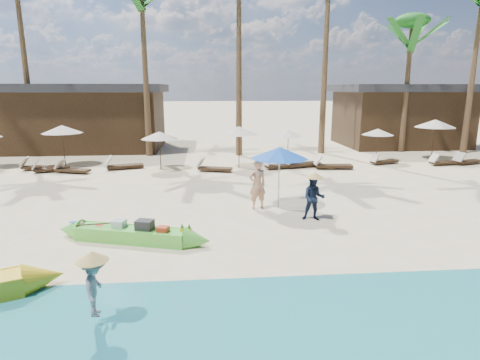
{
  "coord_description": "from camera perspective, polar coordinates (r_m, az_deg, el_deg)",
  "views": [
    {
      "loc": [
        0.11,
        -10.48,
        4.04
      ],
      "look_at": [
        1.18,
        2.0,
        1.17
      ],
      "focal_mm": 30.0,
      "sensor_mm": 36.0,
      "label": 1
    }
  ],
  "objects": [
    {
      "name": "pavilion_east",
      "position": [
        31.29,
        21.72,
        8.63
      ],
      "size": [
        8.8,
        6.6,
        4.3
      ],
      "color": "#362416",
      "rests_on": "ground"
    },
    {
      "name": "lounger_7_right",
      "position": [
        21.04,
        12.83,
        2.13
      ],
      "size": [
        1.98,
        0.77,
        0.66
      ],
      "rotation": [
        0.0,
        0.0,
        -0.1
      ],
      "color": "#362416",
      "rests_on": "ground"
    },
    {
      "name": "ground",
      "position": [
        11.23,
        -5.19,
        -8.23
      ],
      "size": [
        240.0,
        240.0,
        0.0
      ],
      "primitive_type": "plane",
      "color": "beige",
      "rests_on": "ground"
    },
    {
      "name": "green_canoe",
      "position": [
        11.27,
        -15.14,
        -7.42
      ],
      "size": [
        4.81,
        1.73,
        0.63
      ],
      "rotation": [
        0.0,
        0.0,
        -0.29
      ],
      "color": "#57CA3D",
      "rests_on": "ground"
    },
    {
      "name": "lounger_6_left",
      "position": [
        19.97,
        -3.91,
        1.79
      ],
      "size": [
        1.84,
        1.02,
        0.6
      ],
      "rotation": [
        0.0,
        0.0,
        -0.29
      ],
      "color": "#362416",
      "rests_on": "ground"
    },
    {
      "name": "pavilion_west",
      "position": [
        29.19,
        -21.26,
        8.42
      ],
      "size": [
        10.8,
        6.6,
        4.3
      ],
      "color": "#362416",
      "rests_on": "ground"
    },
    {
      "name": "wet_sand_strip",
      "position": [
        6.81,
        -5.31,
        -23.53
      ],
      "size": [
        240.0,
        4.5,
        0.01
      ],
      "primitive_type": "cube",
      "color": "tan",
      "rests_on": "ground"
    },
    {
      "name": "resort_parasol_8",
      "position": [
        23.93,
        19.0,
        6.49
      ],
      "size": [
        1.78,
        1.78,
        1.83
      ],
      "color": "#362416",
      "rests_on": "ground"
    },
    {
      "name": "lounger_6_right",
      "position": [
        20.67,
        5.72,
        2.18
      ],
      "size": [
        1.96,
        1.03,
        0.64
      ],
      "rotation": [
        0.0,
        0.0,
        0.25
      ],
      "color": "#362416",
      "rests_on": "ground"
    },
    {
      "name": "palm_6",
      "position": [
        28.21,
        23.15,
        18.06
      ],
      "size": [
        2.08,
        2.08,
        8.51
      ],
      "color": "brown",
      "rests_on": "ground"
    },
    {
      "name": "lounger_5_left",
      "position": [
        21.33,
        -16.4,
        2.05
      ],
      "size": [
        1.98,
        1.1,
        0.64
      ],
      "rotation": [
        0.0,
        0.0,
        0.29
      ],
      "color": "#362416",
      "rests_on": "ground"
    },
    {
      "name": "lounger_9_right",
      "position": [
        25.01,
        29.55,
        2.41
      ],
      "size": [
        1.9,
        1.08,
        0.62
      ],
      "rotation": [
        0.0,
        0.0,
        0.31
      ],
      "color": "#362416",
      "rests_on": "ground"
    },
    {
      "name": "lounger_9_left",
      "position": [
        24.16,
        26.89,
        2.34
      ],
      "size": [
        1.71,
        0.71,
        0.56
      ],
      "rotation": [
        0.0,
        0.0,
        0.12
      ],
      "color": "#362416",
      "rests_on": "ground"
    },
    {
      "name": "tourist",
      "position": [
        13.6,
        2.49,
        -0.66
      ],
      "size": [
        0.72,
        0.58,
        1.7
      ],
      "primitive_type": "imported",
      "rotation": [
        0.0,
        0.0,
        3.45
      ],
      "color": "tan",
      "rests_on": "ground"
    },
    {
      "name": "lounger_4_right",
      "position": [
        21.21,
        -22.93,
        1.44
      ],
      "size": [
        1.79,
        1.02,
        0.58
      ],
      "rotation": [
        0.0,
        0.0,
        -0.31
      ],
      "color": "#362416",
      "rests_on": "ground"
    },
    {
      "name": "vendor_green",
      "position": [
        12.67,
        10.45,
        -2.54
      ],
      "size": [
        0.8,
        0.69,
        1.42
      ],
      "primitive_type": "imported",
      "rotation": [
        0.0,
        0.0,
        -0.25
      ],
      "color": "#131E36",
      "rests_on": "ground"
    },
    {
      "name": "blue_umbrella",
      "position": [
        13.65,
        5.63,
        3.86
      ],
      "size": [
        1.96,
        1.96,
        2.11
      ],
      "color": "#99999E",
      "rests_on": "ground"
    },
    {
      "name": "resort_parasol_6",
      "position": [
        20.68,
        -0.15,
        7.06
      ],
      "size": [
        2.08,
        2.08,
        2.14
      ],
      "color": "#362416",
      "rests_on": "ground"
    },
    {
      "name": "resort_parasol_9",
      "position": [
        25.59,
        26.0,
        7.23
      ],
      "size": [
        2.24,
        2.24,
        2.31
      ],
      "color": "#362416",
      "rests_on": "ground"
    },
    {
      "name": "resort_parasol_4",
      "position": [
        23.16,
        -23.99,
        6.61
      ],
      "size": [
        2.09,
        2.09,
        2.15
      ],
      "color": "#362416",
      "rests_on": "ground"
    },
    {
      "name": "palm_3",
      "position": [
        25.4,
        -13.76,
        22.86
      ],
      "size": [
        2.08,
        2.08,
        10.52
      ],
      "color": "brown",
      "rests_on": "ground"
    },
    {
      "name": "lounger_4_left",
      "position": [
        21.89,
        -25.48,
        1.53
      ],
      "size": [
        1.81,
        0.99,
        0.59
      ],
      "rotation": [
        0.0,
        0.0,
        0.28
      ],
      "color": "#362416",
      "rests_on": "ground"
    },
    {
      "name": "lounger_7_left",
      "position": [
        21.14,
        8.62,
        2.37
      ],
      "size": [
        2.08,
        1.13,
        0.67
      ],
      "rotation": [
        0.0,
        0.0,
        0.28
      ],
      "color": "#362416",
      "rests_on": "ground"
    },
    {
      "name": "lounger_8_left",
      "position": [
        23.15,
        19.62,
        2.57
      ],
      "size": [
        1.69,
        0.94,
        0.55
      ],
      "rotation": [
        0.0,
        0.0,
        0.3
      ],
      "color": "#362416",
      "rests_on": "ground"
    },
    {
      "name": "resort_parasol_7",
      "position": [
        22.2,
        6.88,
        6.62
      ],
      "size": [
        1.77,
        1.77,
        1.82
      ],
      "color": "#362416",
      "rests_on": "ground"
    },
    {
      "name": "lounger_3_right",
      "position": [
        22.71,
        -26.87,
        1.77
      ],
      "size": [
        1.76,
        0.57,
        0.59
      ],
      "rotation": [
        0.0,
        0.0,
        0.02
      ],
      "color": "#362416",
      "rests_on": "ground"
    },
    {
      "name": "resort_parasol_5",
      "position": [
        20.61,
        -11.38,
        6.25
      ],
      "size": [
        1.87,
        1.87,
        1.93
      ],
      "color": "#362416",
      "rests_on": "ground"
    },
    {
      "name": "vendor_yellow",
      "position": [
        7.55,
        -19.99,
        -14.05
      ],
      "size": [
        0.45,
        0.72,
        1.07
      ],
      "primitive_type": "imported",
      "rotation": [
        0.0,
        0.0,
        1.65
      ],
      "color": "gray",
      "rests_on": "ground"
    }
  ]
}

